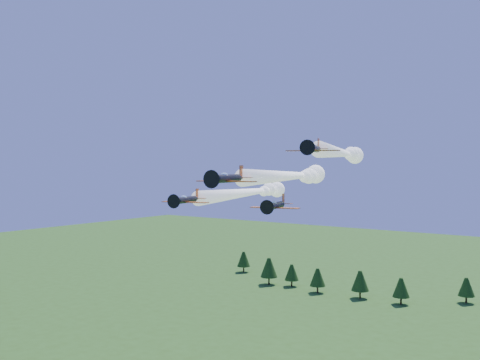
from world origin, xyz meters
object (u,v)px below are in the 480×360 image
Objects in this scene: plane_left at (250,192)px; plane_slot at (276,205)px; plane_lead at (291,176)px; plane_right at (342,153)px.

plane_left is 22.68m from plane_slot.
plane_right is at bearing 65.94° from plane_lead.
plane_right reaches higher than plane_slot.
plane_lead reaches higher than plane_slot.
plane_lead is 14.49m from plane_right.
plane_left is at bearing 122.22° from plane_slot.
plane_slot is at bearing -57.95° from plane_left.
plane_right is (19.42, 3.07, 7.94)m from plane_left.
plane_slot is at bearing -96.65° from plane_lead.
plane_right reaches higher than plane_left.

